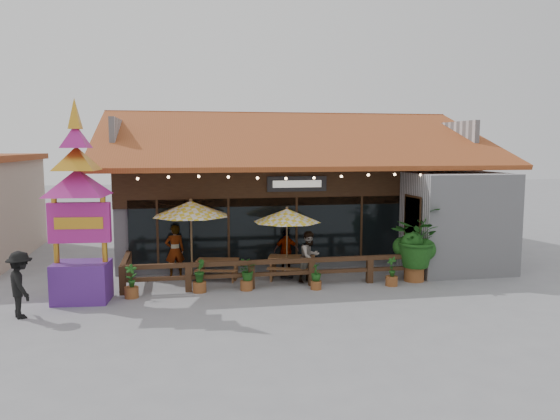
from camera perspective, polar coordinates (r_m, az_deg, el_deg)
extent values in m
plane|color=gray|center=(18.74, 4.45, -7.42)|extent=(100.00, 100.00, 0.00)
cube|color=silver|center=(25.13, 0.32, 0.84)|extent=(14.00, 10.00, 4.00)
cube|color=#372211|center=(19.78, -1.13, 2.74)|extent=(11.00, 0.16, 1.60)
cube|color=black|center=(19.95, -1.11, -2.14)|extent=(10.00, 0.12, 2.40)
cube|color=#E5AC67|center=(20.14, -1.20, -2.06)|extent=(9.80, 0.05, 2.20)
cube|color=silver|center=(20.95, 18.02, -1.22)|extent=(3.50, 2.70, 3.60)
cube|color=#B0311C|center=(19.98, 13.69, -0.87)|extent=(0.06, 1.20, 1.50)
cube|color=#372211|center=(19.98, 13.66, -0.87)|extent=(0.04, 1.34, 1.64)
cube|color=#994522|center=(21.57, 2.12, 7.58)|extent=(15.50, 7.05, 2.37)
cube|color=#994522|center=(28.44, -1.03, 7.37)|extent=(15.50, 7.05, 2.37)
cube|color=#994522|center=(25.04, 0.33, 10.03)|extent=(15.50, 0.30, 0.12)
cube|color=silver|center=(24.64, -15.98, 6.75)|extent=(0.20, 9.00, 1.80)
cube|color=silver|center=(27.22, 15.06, 6.75)|extent=(0.20, 9.00, 1.80)
cube|color=black|center=(19.85, 1.78, 2.75)|extent=(2.20, 0.10, 0.55)
cube|color=silver|center=(19.79, 1.82, 2.74)|extent=(1.80, 0.02, 0.25)
cube|color=#372211|center=(19.65, -12.68, -2.44)|extent=(0.08, 0.08, 2.40)
cube|color=#372211|center=(19.72, -5.40, -2.27)|extent=(0.08, 0.08, 2.40)
cube|color=#372211|center=(20.10, 1.72, -2.08)|extent=(0.08, 0.08, 2.40)
cube|color=#372211|center=(20.77, 8.48, -1.86)|extent=(0.08, 0.08, 2.40)
sphere|color=#FFC78C|center=(17.69, -14.66, 3.19)|extent=(0.09, 0.09, 0.09)
sphere|color=#FFC78C|center=(17.65, -11.58, 3.39)|extent=(0.09, 0.09, 0.09)
sphere|color=#FFC78C|center=(17.66, -8.50, 3.49)|extent=(0.09, 0.09, 0.09)
sphere|color=#FFC78C|center=(17.72, -5.42, 3.46)|extent=(0.09, 0.09, 0.09)
sphere|color=#FFC78C|center=(17.83, -2.37, 3.36)|extent=(0.09, 0.09, 0.09)
sphere|color=#FFC78C|center=(18.00, 0.63, 3.31)|extent=(0.09, 0.09, 0.09)
sphere|color=#FFC78C|center=(18.21, 3.57, 3.37)|extent=(0.09, 0.09, 0.09)
sphere|color=#FFC78C|center=(18.46, 6.43, 3.51)|extent=(0.09, 0.09, 0.09)
sphere|color=#FFC78C|center=(18.76, 9.21, 3.63)|extent=(0.09, 0.09, 0.09)
sphere|color=#FFC78C|center=(19.10, 11.90, 3.66)|extent=(0.09, 0.09, 0.09)
sphere|color=#FFC78C|center=(19.49, 14.48, 3.56)|extent=(0.09, 0.09, 0.09)
cube|color=#402A17|center=(17.61, -16.13, -7.08)|extent=(0.20, 0.20, 0.90)
cube|color=#402A17|center=(17.53, -9.56, -6.97)|extent=(0.20, 0.20, 0.90)
cube|color=#402A17|center=(17.67, -3.02, -6.77)|extent=(0.20, 0.20, 0.90)
cube|color=#402A17|center=(18.04, 3.33, -6.50)|extent=(0.20, 0.20, 0.90)
cube|color=#402A17|center=(18.61, 9.35, -6.16)|extent=(0.20, 0.20, 0.90)
cube|color=#402A17|center=(19.30, 14.41, -5.83)|extent=(0.20, 0.20, 0.90)
cube|color=#402A17|center=(17.72, -0.13, -5.40)|extent=(9.80, 0.16, 0.14)
cube|color=#402A17|center=(17.81, -0.13, -6.66)|extent=(9.80, 0.12, 0.12)
cube|color=#402A17|center=(18.74, -15.81, -4.99)|extent=(0.16, 2.50, 0.14)
cube|color=#402A17|center=(19.94, -15.48, -5.46)|extent=(0.20, 0.20, 0.90)
cylinder|color=brown|center=(18.85, -9.23, -3.30)|extent=(0.07, 0.07, 2.64)
cone|color=yellow|center=(18.69, -9.30, 0.16)|extent=(3.32, 3.32, 0.52)
sphere|color=brown|center=(18.66, -9.31, 1.04)|extent=(0.11, 0.11, 0.11)
cylinder|color=black|center=(19.11, -9.16, -7.10)|extent=(0.50, 0.50, 0.07)
cylinder|color=brown|center=(18.89, 0.72, -3.64)|extent=(0.06, 0.06, 2.35)
cone|color=yellow|center=(18.73, 0.73, -0.56)|extent=(3.12, 3.12, 0.46)
sphere|color=brown|center=(18.70, 0.73, 0.22)|extent=(0.10, 0.10, 0.10)
cylinder|color=black|center=(19.12, 0.72, -7.02)|extent=(0.45, 0.45, 0.06)
cube|color=brown|center=(18.97, -6.52, -5.22)|extent=(1.54, 0.97, 0.05)
cube|color=brown|center=(19.14, -8.37, -6.15)|extent=(0.21, 0.63, 0.66)
cube|color=brown|center=(18.95, -4.63, -6.23)|extent=(0.21, 0.63, 0.66)
cube|color=brown|center=(18.55, -6.74, -6.34)|extent=(1.45, 0.56, 0.04)
cube|color=brown|center=(19.50, -6.29, -5.70)|extent=(1.45, 0.56, 0.04)
cube|color=brown|center=(18.98, 1.22, -4.96)|extent=(1.72, 1.16, 0.06)
cube|color=brown|center=(19.13, -0.85, -5.98)|extent=(0.27, 0.68, 0.73)
cube|color=brown|center=(19.02, 3.31, -6.07)|extent=(0.27, 0.68, 0.73)
cube|color=brown|center=(18.52, 1.08, -6.19)|extent=(1.59, 0.72, 0.05)
cube|color=brown|center=(19.57, 1.36, -5.49)|extent=(1.59, 0.72, 0.05)
cube|color=#542382|center=(17.21, -19.98, -7.07)|extent=(1.67, 1.31, 1.18)
cube|color=#AD1F7F|center=(16.89, -20.22, -1.24)|extent=(1.78, 0.40, 1.18)
cube|color=#C58922|center=(16.75, -20.30, -1.30)|extent=(1.37, 0.15, 0.34)
cylinder|color=#C58922|center=(17.04, -22.47, -1.93)|extent=(0.16, 0.16, 1.96)
cylinder|color=#C58922|center=(16.81, -17.89, -1.86)|extent=(0.16, 0.16, 1.96)
pyramid|color=#AD1F7F|center=(16.76, -20.44, 4.08)|extent=(2.55, 2.55, 0.78)
pyramid|color=#C58922|center=(16.74, -20.52, 6.26)|extent=(1.81, 1.81, 0.69)
pyramid|color=#AD1F7F|center=(16.76, -20.61, 8.43)|extent=(1.17, 1.17, 0.69)
pyramid|color=#C58922|center=(16.80, -20.72, 10.94)|extent=(0.53, 0.53, 0.88)
cylinder|color=brown|center=(19.21, 13.82, -6.48)|extent=(0.68, 0.68, 0.50)
imported|color=#1A5016|center=(18.97, 13.93, -2.77)|extent=(2.20, 2.32, 2.03)
sphere|color=#1A5016|center=(19.01, 14.50, -3.94)|extent=(0.68, 0.68, 0.68)
sphere|color=#1A5016|center=(19.08, 13.35, -3.18)|extent=(0.59, 0.59, 0.59)
imported|color=#372211|center=(19.46, -10.93, -4.21)|extent=(0.74, 0.54, 1.85)
imported|color=#372211|center=(18.41, 3.12, -4.89)|extent=(1.06, 1.01, 1.73)
imported|color=#372211|center=(20.00, 0.67, -4.25)|extent=(0.93, 0.45, 1.53)
imported|color=black|center=(16.18, -25.51, -7.05)|extent=(1.13, 1.34, 1.80)
cylinder|color=brown|center=(17.26, -15.25, -8.30)|extent=(0.42, 0.42, 0.34)
imported|color=#1A5016|center=(17.13, -15.30, -6.64)|extent=(0.37, 0.26, 0.69)
cylinder|color=brown|center=(17.46, -8.40, -7.95)|extent=(0.42, 0.42, 0.34)
imported|color=#1A5016|center=(17.34, -8.43, -6.30)|extent=(0.31, 0.39, 0.69)
cylinder|color=brown|center=(17.55, -3.52, -7.85)|extent=(0.40, 0.40, 0.32)
imported|color=#1A5016|center=(17.44, -3.53, -6.31)|extent=(0.74, 0.70, 0.65)
cylinder|color=brown|center=(17.65, 3.79, -7.84)|extent=(0.35, 0.35, 0.28)
imported|color=#1A5016|center=(17.55, 3.80, -6.49)|extent=(0.45, 0.45, 0.57)
cylinder|color=brown|center=(18.42, 11.58, -7.28)|extent=(0.40, 0.40, 0.32)
imported|color=#1A5016|center=(18.31, 11.62, -5.81)|extent=(0.35, 0.41, 0.65)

